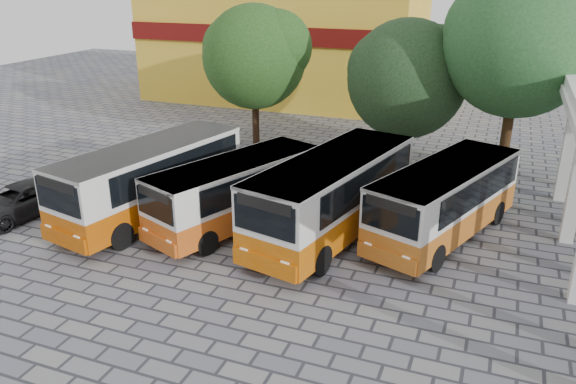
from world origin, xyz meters
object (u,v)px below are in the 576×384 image
at_px(bus_far_left, 151,177).
at_px(parked_car, 18,201).
at_px(bus_centre_right, 333,192).
at_px(bus_centre_left, 237,189).
at_px(bus_far_right, 445,197).

bearing_deg(bus_far_left, parked_car, -147.46).
bearing_deg(parked_car, bus_centre_right, 21.36).
height_order(bus_far_left, bus_centre_right, bus_centre_right).
height_order(bus_far_left, parked_car, bus_far_left).
bearing_deg(bus_centre_left, parked_car, -143.09).
distance_m(bus_far_left, bus_centre_left, 3.54).
relative_size(bus_far_left, parked_car, 1.89).
xyz_separation_m(bus_far_right, parked_car, (-16.07, -4.18, -0.95)).
bearing_deg(bus_centre_left, bus_far_left, -150.86).
bearing_deg(parked_car, bus_far_left, 28.87).
distance_m(bus_centre_right, bus_far_right, 4.07).
xyz_separation_m(bus_far_left, bus_centre_left, (3.50, 0.46, -0.19)).
bearing_deg(bus_centre_left, bus_centre_right, 28.47).
relative_size(bus_centre_right, parked_car, 1.94).
bearing_deg(bus_far_left, bus_centre_right, 19.38).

